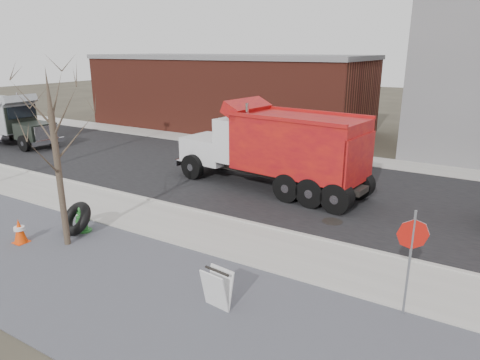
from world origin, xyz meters
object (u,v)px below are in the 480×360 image
Objects in this scene: truck_tire at (77,219)px; dump_truck_grey at (9,119)px; sandwich_board at (217,289)px; dump_truck_red_b at (275,146)px; fire_hydrant at (83,220)px; stop_sign at (412,245)px.

truck_tire is 0.19× the size of dump_truck_grey.
sandwich_board is at bearing -19.92° from dump_truck_grey.
dump_truck_red_b reaches higher than truck_tire.
dump_truck_red_b is (3.21, 7.13, 1.41)m from fire_hydrant.
sandwich_board is (6.12, -1.13, -0.00)m from truck_tire.
dump_truck_grey reaches higher than stop_sign.
sandwich_board is at bearing -155.08° from stop_sign.
stop_sign is (9.77, 0.78, 1.20)m from truck_tire.
stop_sign is at bearing 4.55° from truck_tire.
dump_truck_grey reaches higher than sandwich_board.
dump_truck_grey is at bearing 165.95° from sandwich_board.
dump_truck_red_b reaches higher than stop_sign.
truck_tire is 16.40m from dump_truck_grey.
dump_truck_grey reaches higher than fire_hydrant.
dump_truck_red_b is (3.29, 7.30, 1.33)m from truck_tire.
dump_truck_grey is (-14.80, 6.99, 1.04)m from truck_tire.
sandwich_board is at bearing -10.47° from truck_tire.
fire_hydrant is 0.11× the size of dump_truck_red_b.
truck_tire is at bearing -121.70° from fire_hydrant.
stop_sign is at bearing -2.47° from fire_hydrant.
fire_hydrant is 0.71× the size of truck_tire.
fire_hydrant is at bearing -179.12° from stop_sign.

